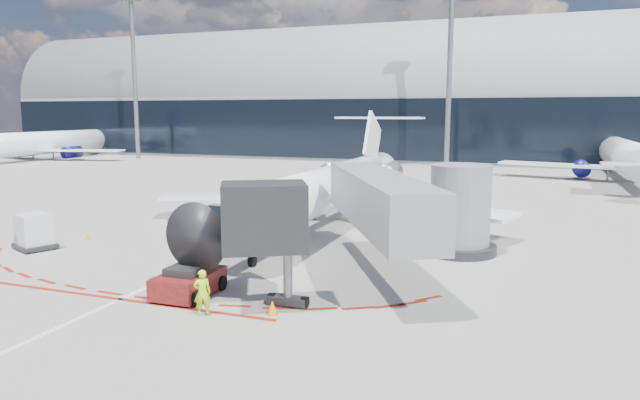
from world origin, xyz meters
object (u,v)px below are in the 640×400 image
(pushback_tug, at_px, (189,282))
(uld_container, at_px, (34,232))
(regional_jet, at_px, (328,187))
(ramp_worker, at_px, (202,293))

(pushback_tug, relative_size, uld_container, 1.88)
(pushback_tug, xyz_separation_m, uld_container, (-12.58, 4.01, 0.41))
(regional_jet, xyz_separation_m, pushback_tug, (-0.48, -16.05, -2.00))
(regional_jet, bearing_deg, ramp_worker, -85.72)
(regional_jet, distance_m, uld_container, 17.84)
(ramp_worker, bearing_deg, pushback_tug, -82.68)
(ramp_worker, bearing_deg, regional_jet, -122.81)
(regional_jet, height_order, pushback_tug, regional_jet)
(regional_jet, bearing_deg, pushback_tug, -91.73)
(pushback_tug, bearing_deg, regional_jet, 87.35)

